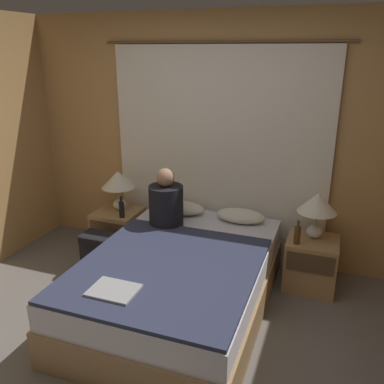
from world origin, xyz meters
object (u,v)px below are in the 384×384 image
at_px(lamp_right, 317,206).
at_px(beer_bottle_on_right_stand, 297,234).
at_px(lamp_left, 118,182).
at_px(pillow_left, 181,208).
at_px(nightstand_left, 119,231).
at_px(nightstand_right, 311,263).
at_px(laptop_on_bed, 114,290).
at_px(person_left_in_bed, 166,203).
at_px(bed, 180,282).
at_px(beer_bottle_on_left_stand, 122,209).
at_px(backpack_on_floor, 99,251).
at_px(pillow_right, 241,216).

distance_m(lamp_right, beer_bottle_on_right_stand, 0.33).
relative_size(lamp_left, pillow_left, 0.89).
xyz_separation_m(nightstand_left, beer_bottle_on_right_stand, (1.91, -0.13, 0.33)).
bearing_deg(nightstand_left, pillow_left, 7.62).
bearing_deg(nightstand_right, lamp_left, 178.35).
height_order(nightstand_right, beer_bottle_on_right_stand, beer_bottle_on_right_stand).
height_order(nightstand_left, beer_bottle_on_right_stand, beer_bottle_on_right_stand).
relative_size(nightstand_left, laptop_on_bed, 1.47).
xyz_separation_m(person_left_in_bed, beer_bottle_on_right_stand, (1.23, 0.11, -0.18)).
bearing_deg(bed, beer_bottle_on_left_stand, 144.87).
distance_m(nightstand_left, person_left_in_bed, 0.89).
distance_m(lamp_left, lamp_right, 2.05).
bearing_deg(beer_bottle_on_right_stand, bed, -144.74).
distance_m(bed, person_left_in_bed, 0.79).
distance_m(pillow_left, backpack_on_floor, 0.94).
distance_m(pillow_left, person_left_in_bed, 0.38).
height_order(beer_bottle_on_right_stand, laptop_on_bed, beer_bottle_on_right_stand).
relative_size(nightstand_right, beer_bottle_on_right_stand, 2.15).
bearing_deg(lamp_left, pillow_left, 2.92).
bearing_deg(nightstand_left, beer_bottle_on_right_stand, -3.88).
distance_m(pillow_right, laptop_on_bed, 1.64).
distance_m(bed, nightstand_right, 1.27).
bearing_deg(backpack_on_floor, pillow_left, 40.33).
bearing_deg(lamp_left, beer_bottle_on_left_stand, -54.89).
bearing_deg(nightstand_right, pillow_right, 172.38).
xyz_separation_m(lamp_left, beer_bottle_on_right_stand, (1.91, -0.19, -0.23)).
distance_m(nightstand_left, nightstand_right, 2.05).
bearing_deg(beer_bottle_on_right_stand, nightstand_right, 43.44).
bearing_deg(backpack_on_floor, beer_bottle_on_left_stand, 75.63).
xyz_separation_m(nightstand_right, pillow_left, (-1.34, 0.10, 0.34)).
bearing_deg(nightstand_left, laptop_on_bed, -60.77).
bearing_deg(nightstand_left, beer_bottle_on_left_stand, -44.35).
distance_m(lamp_left, person_left_in_bed, 0.75).
relative_size(bed, lamp_left, 4.77).
xyz_separation_m(bed, lamp_left, (-1.02, 0.82, 0.54)).
bearing_deg(pillow_left, lamp_right, -1.55).
xyz_separation_m(beer_bottle_on_right_stand, laptop_on_bed, (-1.09, -1.33, -0.01)).
relative_size(nightstand_right, pillow_right, 1.00).
relative_size(lamp_right, person_left_in_bed, 0.76).
xyz_separation_m(nightstand_left, beer_bottle_on_left_stand, (0.13, -0.13, 0.33)).
bearing_deg(nightstand_left, backpack_on_floor, -84.48).
bearing_deg(laptop_on_bed, lamp_right, 50.99).
relative_size(pillow_left, pillow_right, 1.00).
xyz_separation_m(bed, lamp_right, (1.02, 0.82, 0.54)).
bearing_deg(pillow_left, lamp_left, -177.08).
height_order(bed, nightstand_right, bed).
relative_size(bed, beer_bottle_on_right_stand, 9.15).
bearing_deg(lamp_left, backpack_on_floor, -85.09).
bearing_deg(pillow_right, pillow_left, 180.00).
distance_m(lamp_right, pillow_right, 0.74).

